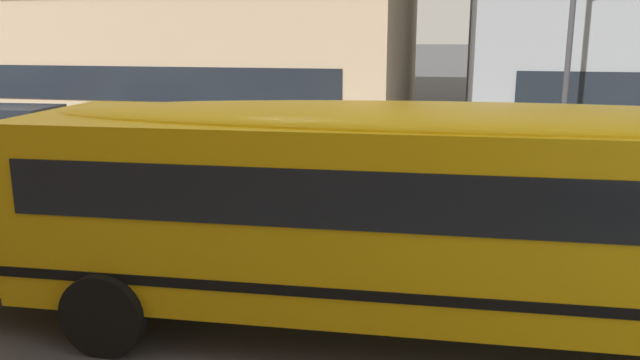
% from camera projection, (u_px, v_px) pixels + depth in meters
% --- Properties ---
extents(ground_plane, '(400.00, 400.00, 0.00)m').
position_uv_depth(ground_plane, '(319.00, 263.00, 9.90)').
color(ground_plane, '#424244').
extents(sidewalk_far, '(120.00, 3.00, 0.01)m').
position_uv_depth(sidewalk_far, '(380.00, 162.00, 17.66)').
color(sidewalk_far, gray).
rests_on(sidewalk_far, ground_plane).
extents(lane_centreline, '(110.00, 0.16, 0.01)m').
position_uv_depth(lane_centreline, '(319.00, 263.00, 9.90)').
color(lane_centreline, silver).
rests_on(lane_centreline, ground_plane).
extents(school_bus, '(12.31, 2.99, 2.73)m').
position_uv_depth(school_bus, '(449.00, 201.00, 7.27)').
color(school_bus, yellow).
rests_on(school_bus, ground_plane).
extents(parked_car_dark_blue_beside_sign, '(3.98, 2.04, 1.64)m').
position_uv_depth(parked_car_dark_blue_beside_sign, '(18.00, 137.00, 16.67)').
color(parked_car_dark_blue_beside_sign, navy).
rests_on(parked_car_dark_blue_beside_sign, ground_plane).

